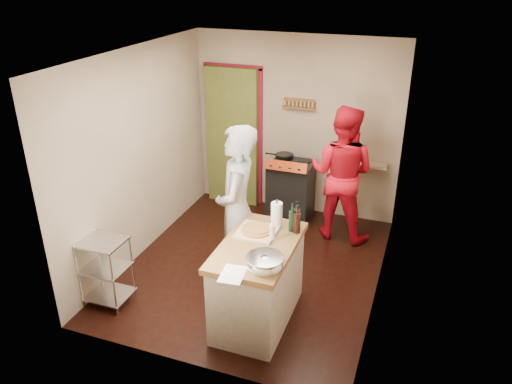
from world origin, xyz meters
TOP-DOWN VIEW (x-y plane):
  - floor at (0.00, 0.00)m, footprint 3.50×3.50m
  - back_wall at (-0.64, 1.78)m, footprint 3.00×0.44m
  - left_wall at (-1.50, 0.00)m, footprint 0.04×3.50m
  - right_wall at (1.50, 0.00)m, footprint 0.04×3.50m
  - ceiling at (0.00, 0.00)m, footprint 3.00×3.50m
  - stove at (0.05, 1.42)m, footprint 0.60×0.63m
  - wire_shelving at (-1.28, -1.20)m, footprint 0.48×0.40m
  - island at (0.38, -0.90)m, footprint 0.73×1.33m
  - person_stripe at (-0.06, -0.37)m, footprint 0.61×0.80m
  - person_red at (0.81, 1.16)m, footprint 0.98×0.81m

SIDE VIEW (x-z plane):
  - floor at x=0.00m, z-range 0.00..0.00m
  - wire_shelving at x=-1.28m, z-range 0.04..0.84m
  - stove at x=0.05m, z-range -0.05..0.95m
  - island at x=0.38m, z-range -0.13..1.10m
  - person_red at x=0.81m, z-range 0.00..1.84m
  - person_stripe at x=-0.06m, z-range 0.00..1.94m
  - back_wall at x=-0.64m, z-range -0.17..2.43m
  - left_wall at x=-1.50m, z-range 0.00..2.60m
  - right_wall at x=1.50m, z-range 0.00..2.60m
  - ceiling at x=0.00m, z-range 2.60..2.62m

